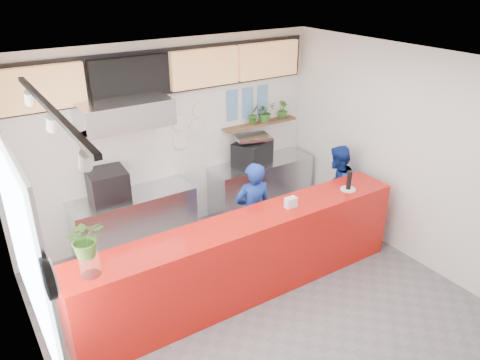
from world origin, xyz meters
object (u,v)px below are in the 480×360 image
service_counter (246,258)px  staff_center (253,212)px  espresso_machine (252,153)px  staff_right (336,189)px  pepper_mill (349,180)px  panini_oven (108,186)px

service_counter → staff_center: 0.86m
espresso_machine → staff_right: bearing=-79.4°
service_counter → pepper_mill: size_ratio=16.81×
service_counter → espresso_machine: 2.30m
espresso_machine → staff_center: 1.43m
service_counter → staff_right: size_ratio=3.16×
panini_oven → espresso_machine: 2.44m
staff_right → espresso_machine: bearing=-79.4°
pepper_mill → service_counter: bearing=177.8°
staff_center → pepper_mill: bearing=158.6°
service_counter → panini_oven: bearing=122.0°
espresso_machine → pepper_mill: size_ratio=2.34×
service_counter → pepper_mill: pepper_mill is taller
staff_center → panini_oven: bearing=-23.8°
panini_oven → staff_right: size_ratio=0.36×
panini_oven → staff_right: staff_right is taller
staff_center → pepper_mill: size_ratio=5.62×
panini_oven → espresso_machine: size_ratio=0.82×
pepper_mill → staff_right: bearing=55.9°
staff_right → staff_center: bearing=-24.3°
panini_oven → pepper_mill: pepper_mill is taller
espresso_machine → staff_right: size_ratio=0.44×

